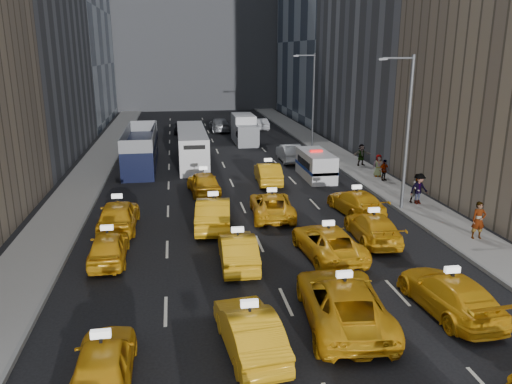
# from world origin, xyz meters

# --- Properties ---
(ground) EXTENTS (160.00, 160.00, 0.00)m
(ground) POSITION_xyz_m (0.00, 0.00, 0.00)
(ground) COLOR black
(ground) RESTS_ON ground
(sidewalk_west) EXTENTS (3.00, 90.00, 0.15)m
(sidewalk_west) POSITION_xyz_m (-10.50, 25.00, 0.07)
(sidewalk_west) COLOR gray
(sidewalk_west) RESTS_ON ground
(sidewalk_east) EXTENTS (3.00, 90.00, 0.15)m
(sidewalk_east) POSITION_xyz_m (10.50, 25.00, 0.07)
(sidewalk_east) COLOR gray
(sidewalk_east) RESTS_ON ground
(curb_west) EXTENTS (0.15, 90.00, 0.18)m
(curb_west) POSITION_xyz_m (-9.05, 25.00, 0.09)
(curb_west) COLOR slate
(curb_west) RESTS_ON ground
(curb_east) EXTENTS (0.15, 90.00, 0.18)m
(curb_east) POSITION_xyz_m (9.05, 25.00, 0.09)
(curb_east) COLOR slate
(curb_east) RESTS_ON ground
(streetlight_near) EXTENTS (2.15, 0.22, 9.00)m
(streetlight_near) POSITION_xyz_m (9.18, 12.00, 4.92)
(streetlight_near) COLOR #595B60
(streetlight_near) RESTS_ON ground
(streetlight_far) EXTENTS (2.15, 0.22, 9.00)m
(streetlight_far) POSITION_xyz_m (9.18, 32.00, 4.92)
(streetlight_far) COLOR #595B60
(streetlight_far) RESTS_ON ground
(taxi_4) EXTENTS (1.72, 4.18, 1.42)m
(taxi_4) POSITION_xyz_m (-6.15, -1.97, 0.71)
(taxi_4) COLOR orange
(taxi_4) RESTS_ON ground
(taxi_5) EXTENTS (1.99, 4.52, 1.44)m
(taxi_5) POSITION_xyz_m (-1.84, -0.97, 0.72)
(taxi_5) COLOR orange
(taxi_5) RESTS_ON ground
(taxi_6) EXTENTS (3.26, 6.04, 1.61)m
(taxi_6) POSITION_xyz_m (1.62, 0.23, 0.80)
(taxi_6) COLOR orange
(taxi_6) RESTS_ON ground
(taxi_7) EXTENTS (2.32, 5.06, 1.43)m
(taxi_7) POSITION_xyz_m (5.69, 0.33, 0.72)
(taxi_7) COLOR orange
(taxi_7) RESTS_ON ground
(taxi_8) EXTENTS (1.70, 4.11, 1.39)m
(taxi_8) POSITION_xyz_m (-7.06, 6.99, 0.70)
(taxi_8) COLOR orange
(taxi_8) RESTS_ON ground
(taxi_9) EXTENTS (1.65, 4.43, 1.45)m
(taxi_9) POSITION_xyz_m (-1.37, 5.66, 0.72)
(taxi_9) COLOR orange
(taxi_9) RESTS_ON ground
(taxi_10) EXTENTS (2.67, 5.18, 1.40)m
(taxi_10) POSITION_xyz_m (2.85, 5.97, 0.70)
(taxi_10) COLOR orange
(taxi_10) RESTS_ON ground
(taxi_11) EXTENTS (2.24, 4.87, 1.38)m
(taxi_11) POSITION_xyz_m (5.68, 7.55, 0.69)
(taxi_11) COLOR orange
(taxi_11) RESTS_ON ground
(taxi_12) EXTENTS (2.02, 4.86, 1.65)m
(taxi_12) POSITION_xyz_m (-7.03, 11.17, 0.82)
(taxi_12) COLOR orange
(taxi_12) RESTS_ON ground
(taxi_13) EXTENTS (2.28, 5.22, 1.67)m
(taxi_13) POSITION_xyz_m (-2.03, 10.75, 0.83)
(taxi_13) COLOR orange
(taxi_13) RESTS_ON ground
(taxi_14) EXTENTS (2.68, 5.13, 1.38)m
(taxi_14) POSITION_xyz_m (1.41, 12.04, 0.69)
(taxi_14) COLOR orange
(taxi_14) RESTS_ON ground
(taxi_15) EXTENTS (2.49, 5.02, 1.40)m
(taxi_15) POSITION_xyz_m (6.34, 11.76, 0.70)
(taxi_15) COLOR orange
(taxi_15) RESTS_ON ground
(taxi_16) EXTENTS (2.28, 4.68, 1.54)m
(taxi_16) POSITION_xyz_m (-2.15, 17.44, 0.77)
(taxi_16) COLOR orange
(taxi_16) RESTS_ON ground
(taxi_17) EXTENTS (1.82, 4.63, 1.50)m
(taxi_17) POSITION_xyz_m (2.57, 19.45, 0.75)
(taxi_17) COLOR orange
(taxi_17) RESTS_ON ground
(nypd_van) EXTENTS (2.56, 5.17, 2.13)m
(nypd_van) POSITION_xyz_m (6.38, 20.41, 0.96)
(nypd_van) COLOR silver
(nypd_van) RESTS_ON ground
(double_decker) EXTENTS (3.61, 10.73, 3.06)m
(double_decker) POSITION_xyz_m (-6.70, 26.34, 1.51)
(double_decker) COLOR black
(double_decker) RESTS_ON ground
(city_bus) EXTENTS (3.00, 11.09, 2.83)m
(city_bus) POSITION_xyz_m (-2.52, 27.35, 1.40)
(city_bus) COLOR silver
(city_bus) RESTS_ON ground
(box_truck) EXTENTS (2.80, 6.40, 2.84)m
(box_truck) POSITION_xyz_m (3.21, 36.10, 1.39)
(box_truck) COLOR silver
(box_truck) RESTS_ON ground
(misc_car_0) EXTENTS (1.68, 4.67, 1.53)m
(misc_car_0) POSITION_xyz_m (5.77, 26.42, 0.77)
(misc_car_0) COLOR #A8ABB0
(misc_car_0) RESTS_ON ground
(misc_car_1) EXTENTS (2.58, 5.25, 1.43)m
(misc_car_1) POSITION_xyz_m (-7.01, 41.06, 0.72)
(misc_car_1) COLOR black
(misc_car_1) RESTS_ON ground
(misc_car_2) EXTENTS (2.28, 5.44, 1.57)m
(misc_car_2) POSITION_xyz_m (1.38, 44.21, 0.78)
(misc_car_2) COLOR slate
(misc_car_2) RESTS_ON ground
(misc_car_3) EXTENTS (2.07, 4.56, 1.52)m
(misc_car_3) POSITION_xyz_m (-3.02, 43.64, 0.76)
(misc_car_3) COLOR black
(misc_car_3) RESTS_ON ground
(misc_car_4) EXTENTS (1.72, 4.28, 1.38)m
(misc_car_4) POSITION_xyz_m (6.31, 44.78, 0.69)
(misc_car_4) COLOR #A1A3A9
(misc_car_4) RESTS_ON ground
(pedestrian_0) EXTENTS (0.74, 0.53, 1.90)m
(pedestrian_0) POSITION_xyz_m (10.79, 6.60, 1.10)
(pedestrian_0) COLOR gray
(pedestrian_0) RESTS_ON sidewalk_east
(pedestrian_1) EXTENTS (0.96, 0.65, 1.82)m
(pedestrian_1) POSITION_xyz_m (10.68, 12.84, 1.06)
(pedestrian_1) COLOR gray
(pedestrian_1) RESTS_ON sidewalk_east
(pedestrian_2) EXTENTS (1.30, 0.73, 1.90)m
(pedestrian_2) POSITION_xyz_m (10.64, 12.57, 1.10)
(pedestrian_2) COLOR gray
(pedestrian_2) RESTS_ON sidewalk_east
(pedestrian_3) EXTENTS (0.99, 0.71, 1.54)m
(pedestrian_3) POSITION_xyz_m (10.86, 18.31, 0.92)
(pedestrian_3) COLOR gray
(pedestrian_3) RESTS_ON sidewalk_east
(pedestrian_4) EXTENTS (0.84, 0.51, 1.65)m
(pedestrian_4) POSITION_xyz_m (10.95, 19.59, 0.98)
(pedestrian_4) COLOR gray
(pedestrian_4) RESTS_ON sidewalk_east
(pedestrian_5) EXTENTS (1.68, 0.72, 1.75)m
(pedestrian_5) POSITION_xyz_m (11.06, 23.38, 1.03)
(pedestrian_5) COLOR gray
(pedestrian_5) RESTS_ON sidewalk_east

